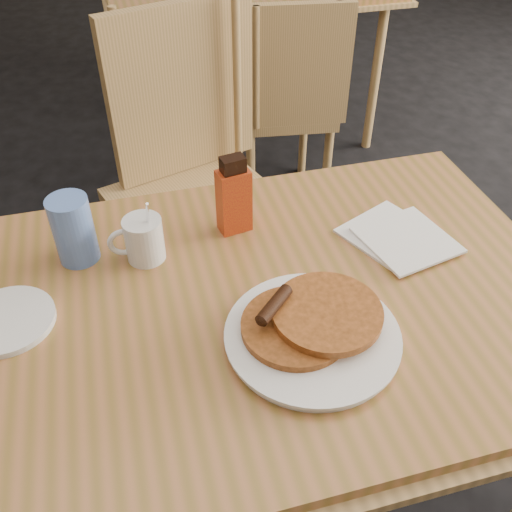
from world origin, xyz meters
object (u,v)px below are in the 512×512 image
at_px(main_table, 261,313).
at_px(blue_tumbler, 73,230).
at_px(pancake_plate, 311,330).
at_px(syrup_bottle, 234,197).
at_px(chair_main_far, 192,156).
at_px(chair_neighbor_near, 287,93).
at_px(coffee_mug, 143,239).

xyz_separation_m(main_table, blue_tumbler, (-0.32, 0.19, 0.11)).
distance_m(main_table, pancake_plate, 0.14).
distance_m(syrup_bottle, blue_tumbler, 0.32).
height_order(pancake_plate, syrup_bottle, syrup_bottle).
xyz_separation_m(chair_main_far, pancake_plate, (0.08, -0.88, 0.16)).
bearing_deg(chair_neighbor_near, coffee_mug, -112.39).
xyz_separation_m(coffee_mug, syrup_bottle, (0.19, 0.05, 0.03)).
height_order(main_table, chair_main_far, chair_main_far).
xyz_separation_m(chair_main_far, chair_neighbor_near, (0.44, 0.51, -0.08)).
distance_m(chair_main_far, syrup_bottle, 0.59).
relative_size(main_table, blue_tumbler, 8.85).
bearing_deg(blue_tumbler, pancake_plate, -38.96).
relative_size(pancake_plate, blue_tumbler, 2.15).
height_order(coffee_mug, blue_tumbler, coffee_mug).
height_order(chair_neighbor_near, syrup_bottle, syrup_bottle).
relative_size(main_table, coffee_mug, 8.63).
xyz_separation_m(chair_main_far, coffee_mug, (-0.17, -0.60, 0.19)).
bearing_deg(chair_neighbor_near, syrup_bottle, -105.19).
height_order(main_table, coffee_mug, coffee_mug).
bearing_deg(pancake_plate, coffee_mug, 132.53).
relative_size(main_table, syrup_bottle, 7.13).
bearing_deg(coffee_mug, main_table, -23.02).
relative_size(main_table, chair_neighbor_near, 1.37).
height_order(pancake_plate, blue_tumbler, blue_tumbler).
bearing_deg(chair_neighbor_near, blue_tumbler, -117.87).
xyz_separation_m(syrup_bottle, blue_tumbler, (-0.32, -0.02, -0.01)).
bearing_deg(coffee_mug, syrup_bottle, 31.41).
relative_size(chair_neighbor_near, blue_tumbler, 6.46).
height_order(chair_main_far, chair_neighbor_near, chair_main_far).
bearing_deg(chair_neighbor_near, pancake_plate, -97.95).
bearing_deg(blue_tumbler, chair_main_far, 62.25).
bearing_deg(pancake_plate, chair_main_far, 95.36).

